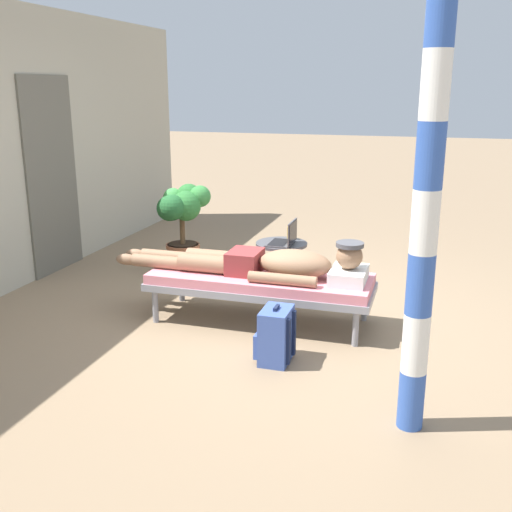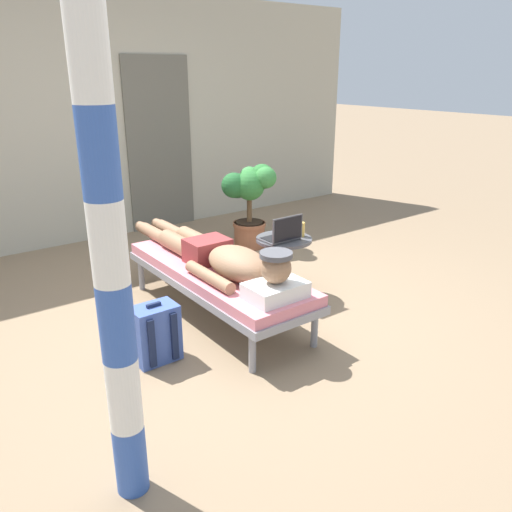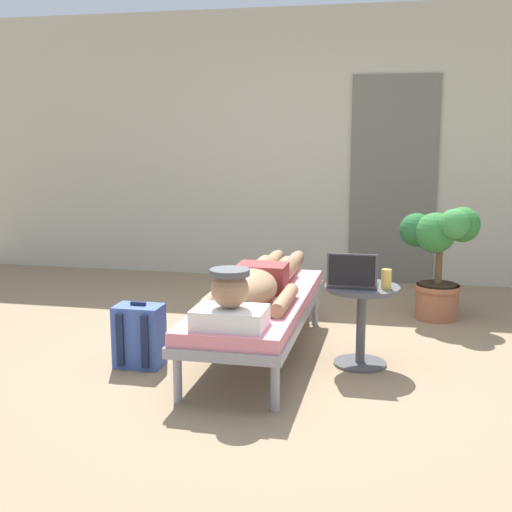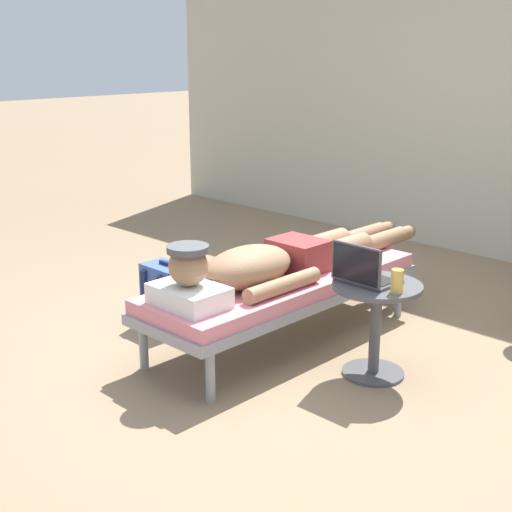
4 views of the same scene
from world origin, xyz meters
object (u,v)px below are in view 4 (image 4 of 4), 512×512
object	(u,v)px
person_reclining	(276,261)
side_table	(376,313)
laptop	(363,273)
drink_glass	(397,281)
backpack	(167,295)
lounge_chair	(283,286)

from	to	relation	value
person_reclining	side_table	world-z (taller)	person_reclining
laptop	drink_glass	bearing A→B (deg)	1.07
person_reclining	side_table	bearing A→B (deg)	4.95
laptop	backpack	size ratio (longest dim) A/B	0.73
person_reclining	backpack	world-z (taller)	person_reclining
lounge_chair	backpack	world-z (taller)	backpack
lounge_chair	side_table	size ratio (longest dim) A/B	3.60
side_table	backpack	size ratio (longest dim) A/B	1.23
lounge_chair	drink_glass	world-z (taller)	drink_glass
drink_glass	backpack	bearing A→B (deg)	-170.02
lounge_chair	person_reclining	distance (m)	0.19
drink_glass	side_table	bearing A→B (deg)	162.48
laptop	side_table	bearing A→B (deg)	40.52
drink_glass	backpack	xyz separation A→B (m)	(-1.54, -0.27, -0.39)
person_reclining	side_table	distance (m)	0.70
person_reclining	backpack	distance (m)	0.82
side_table	backpack	world-z (taller)	side_table
person_reclining	laptop	size ratio (longest dim) A/B	7.00
person_reclining	lounge_chair	bearing A→B (deg)	90.00
side_table	drink_glass	xyz separation A→B (m)	(0.15, -0.05, 0.23)
side_table	laptop	world-z (taller)	laptop
drink_glass	laptop	bearing A→B (deg)	-178.93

